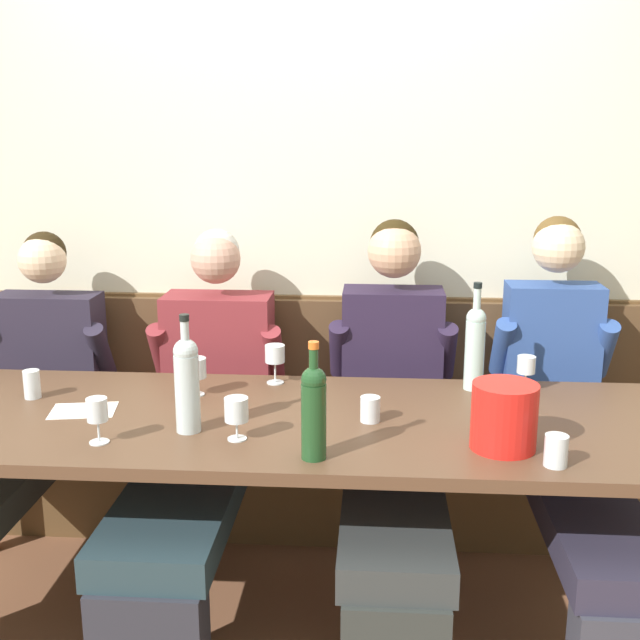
{
  "coord_description": "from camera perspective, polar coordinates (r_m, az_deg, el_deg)",
  "views": [
    {
      "loc": [
        0.31,
        -2.26,
        1.66
      ],
      "look_at": [
        0.12,
        0.44,
        0.99
      ],
      "focal_mm": 43.87,
      "sensor_mm": 36.0,
      "label": 1
    }
  ],
  "objects": [
    {
      "name": "wood_wainscot_panel",
      "position": [
        3.51,
        -1.22,
        -5.82
      ],
      "size": [
        6.8,
        0.03,
        0.95
      ],
      "primitive_type": "cube",
      "color": "brown",
      "rests_on": "ground"
    },
    {
      "name": "wall_bench",
      "position": [
        3.39,
        -1.53,
        -10.12
      ],
      "size": [
        2.89,
        0.42,
        0.94
      ],
      "color": "brown",
      "rests_on": "ground"
    },
    {
      "name": "ice_bucket",
      "position": [
        2.35,
        13.28,
        -6.85
      ],
      "size": [
        0.19,
        0.19,
        0.2
      ],
      "primitive_type": "cylinder",
      "color": "red",
      "rests_on": "dining_table"
    },
    {
      "name": "wine_glass_mid_left",
      "position": [
        2.76,
        -9.06,
        -3.61
      ],
      "size": [
        0.07,
        0.07,
        0.13
      ],
      "color": "silver",
      "rests_on": "dining_table"
    },
    {
      "name": "wine_glass_right_end",
      "position": [
        2.86,
        -3.31,
        -2.63
      ],
      "size": [
        0.07,
        0.07,
        0.14
      ],
      "color": "silver",
      "rests_on": "dining_table"
    },
    {
      "name": "wine_glass_left_end",
      "position": [
        2.41,
        -15.94,
        -6.43
      ],
      "size": [
        0.06,
        0.06,
        0.14
      ],
      "color": "silver",
      "rests_on": "dining_table"
    },
    {
      "name": "wine_bottle_clear_water",
      "position": [
        2.42,
        -9.68,
        -4.45
      ],
      "size": [
        0.08,
        0.08,
        0.37
      ],
      "color": "silver",
      "rests_on": "dining_table"
    },
    {
      "name": "dining_table",
      "position": [
        2.59,
        -3.13,
        -8.48
      ],
      "size": [
        2.59,
        0.86,
        0.75
      ],
      "color": "brown",
      "rests_on": "ground"
    },
    {
      "name": "water_tumbler_center",
      "position": [
        2.89,
        -20.27,
        -4.41
      ],
      "size": [
        0.06,
        0.06,
        0.1
      ],
      "primitive_type": "cylinder",
      "color": "silver",
      "rests_on": "dining_table"
    },
    {
      "name": "water_tumbler_left",
      "position": [
        2.51,
        3.68,
        -6.51
      ],
      "size": [
        0.06,
        0.06,
        0.08
      ],
      "primitive_type": "cylinder",
      "color": "silver",
      "rests_on": "dining_table"
    },
    {
      "name": "wine_glass_by_bottle",
      "position": [
        2.36,
        -6.12,
        -6.67
      ],
      "size": [
        0.07,
        0.07,
        0.13
      ],
      "color": "silver",
      "rests_on": "dining_table"
    },
    {
      "name": "person_center_right_seat",
      "position": [
        3.18,
        -21.58,
        -6.89
      ],
      "size": [
        0.53,
        1.3,
        1.25
      ],
      "color": "#272E3E",
      "rests_on": "ground"
    },
    {
      "name": "tasting_sheet_left_guest",
      "position": [
        2.72,
        -16.88,
        -6.33
      ],
      "size": [
        0.23,
        0.18,
        0.0
      ],
      "primitive_type": "cube",
      "rotation": [
        0.0,
        0.0,
        0.17
      ],
      "color": "white",
      "rests_on": "dining_table"
    },
    {
      "name": "wine_bottle_amber_mid",
      "position": [
        2.2,
        -0.46,
        -6.49
      ],
      "size": [
        0.07,
        0.07,
        0.34
      ],
      "color": "#1D4321",
      "rests_on": "dining_table"
    },
    {
      "name": "wine_bottle_green_tall",
      "position": [
        2.83,
        11.23,
        -1.79
      ],
      "size": [
        0.07,
        0.07,
        0.39
      ],
      "color": "#AECCC4",
      "rests_on": "dining_table"
    },
    {
      "name": "person_right_seat",
      "position": [
        2.98,
        17.71,
        -6.96
      ],
      "size": [
        0.47,
        1.3,
        1.33
      ],
      "color": "#353641",
      "rests_on": "ground"
    },
    {
      "name": "person_center_left_seat",
      "position": [
        2.91,
        5.34,
        -6.81
      ],
      "size": [
        0.51,
        1.31,
        1.31
      ],
      "color": "#2C302D",
      "rests_on": "ground"
    },
    {
      "name": "wine_glass_center_front",
      "position": [
        2.88,
        14.8,
        -3.32
      ],
      "size": [
        0.06,
        0.06,
        0.13
      ],
      "color": "silver",
      "rests_on": "dining_table"
    },
    {
      "name": "water_tumbler_right",
      "position": [
        2.29,
        16.84,
        -9.1
      ],
      "size": [
        0.07,
        0.07,
        0.09
      ],
      "primitive_type": "cylinder",
      "color": "silver",
      "rests_on": "dining_table"
    },
    {
      "name": "room_wall_back",
      "position": [
        3.37,
        -1.21,
        9.44
      ],
      "size": [
        6.8,
        0.08,
        2.8
      ],
      "primitive_type": "cube",
      "color": "beige",
      "rests_on": "ground"
    },
    {
      "name": "person_left_seat",
      "position": [
        2.97,
        -8.67,
        -7.06
      ],
      "size": [
        0.54,
        1.31,
        1.27
      ],
      "color": "#282932",
      "rests_on": "ground"
    }
  ]
}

